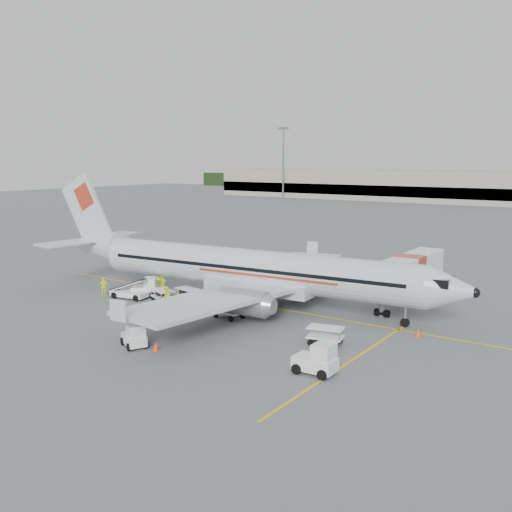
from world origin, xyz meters
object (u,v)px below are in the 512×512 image
Objects in this scene: aircraft at (251,243)px; tug_mid at (134,335)px; tug_aft at (145,287)px; belt_loader at (129,285)px; tug_fore at (315,358)px; jet_bridge at (409,279)px.

aircraft reaches higher than tug_mid.
aircraft reaches higher than tug_aft.
tug_fore is (22.34, -6.47, -0.25)m from belt_loader.
tug_fore is 1.07× the size of tug_aft.
tug_mid is (-0.03, -13.39, -4.55)m from aircraft.
belt_loader reaches higher than tug_fore.
belt_loader is (-20.81, -12.82, -0.85)m from jet_bridge.
jet_bridge reaches higher than tug_fore.
belt_loader is at bearing -162.14° from aircraft.
tug_fore is 1.19× the size of tug_mid.
tug_aft is (-20.14, -11.58, -1.16)m from jet_bridge.
jet_bridge is at bearing -3.68° from tug_aft.
tug_mid is at bearing -80.82° from tug_aft.
aircraft reaches higher than jet_bridge.
jet_bridge is 6.81× the size of tug_aft.
aircraft is at bearing 137.69° from tug_fore.
belt_loader is at bearing -152.17° from tug_aft.
tug_aft is (-9.56, -3.09, -4.46)m from aircraft.
tug_aft is at bearing -149.72° from jet_bridge.
tug_fore is at bearing -46.81° from aircraft.
belt_loader is at bearing -147.99° from jet_bridge.
jet_bridge is 7.57× the size of tug_mid.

